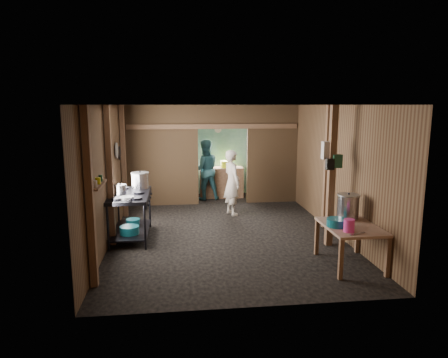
{
  "coord_description": "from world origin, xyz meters",
  "views": [
    {
      "loc": [
        -0.96,
        -8.31,
        2.6
      ],
      "look_at": [
        0.0,
        -0.2,
        1.1
      ],
      "focal_mm": 32.48,
      "sensor_mm": 36.0,
      "label": 1
    }
  ],
  "objects": [
    {
      "name": "floor",
      "position": [
        0.0,
        0.0,
        0.0
      ],
      "size": [
        4.5,
        7.0,
        0.0
      ],
      "primitive_type": "cube",
      "color": "black",
      "rests_on": "ground"
    },
    {
      "name": "ceiling",
      "position": [
        0.0,
        0.0,
        2.6
      ],
      "size": [
        4.5,
        7.0,
        0.0
      ],
      "primitive_type": "cube",
      "color": "#4D4B47",
      "rests_on": "ground"
    },
    {
      "name": "wall_back",
      "position": [
        0.0,
        3.5,
        1.3
      ],
      "size": [
        4.5,
        0.0,
        2.6
      ],
      "primitive_type": "cube",
      "color": "brown",
      "rests_on": "ground"
    },
    {
      "name": "wall_front",
      "position": [
        0.0,
        -3.5,
        1.3
      ],
      "size": [
        4.5,
        0.0,
        2.6
      ],
      "primitive_type": "cube",
      "color": "brown",
      "rests_on": "ground"
    },
    {
      "name": "wall_left",
      "position": [
        -2.25,
        0.0,
        1.3
      ],
      "size": [
        0.0,
        7.0,
        2.6
      ],
      "primitive_type": "cube",
      "color": "brown",
      "rests_on": "ground"
    },
    {
      "name": "wall_right",
      "position": [
        2.25,
        0.0,
        1.3
      ],
      "size": [
        0.0,
        7.0,
        2.6
      ],
      "primitive_type": "cube",
      "color": "brown",
      "rests_on": "ground"
    },
    {
      "name": "partition_left",
      "position": [
        -1.32,
        2.2,
        1.3
      ],
      "size": [
        1.85,
        0.1,
        2.6
      ],
      "primitive_type": "cube",
      "color": "#48331A",
      "rests_on": "floor"
    },
    {
      "name": "partition_right",
      "position": [
        1.57,
        2.2,
        1.3
      ],
      "size": [
        1.35,
        0.1,
        2.6
      ],
      "primitive_type": "cube",
      "color": "#48331A",
      "rests_on": "floor"
    },
    {
      "name": "partition_header",
      "position": [
        0.25,
        2.2,
        2.3
      ],
      "size": [
        1.3,
        0.1,
        0.6
      ],
      "primitive_type": "cube",
      "color": "#48331A",
      "rests_on": "wall_back"
    },
    {
      "name": "turquoise_panel",
      "position": [
        0.0,
        3.44,
        1.25
      ],
      "size": [
        4.4,
        0.06,
        2.5
      ],
      "primitive_type": "cube",
      "color": "#85BBB2",
      "rests_on": "wall_back"
    },
    {
      "name": "back_counter",
      "position": [
        0.3,
        2.95,
        0.42
      ],
      "size": [
        1.2,
        0.5,
        0.85
      ],
      "primitive_type": "cube",
      "color": "#956645",
      "rests_on": "floor"
    },
    {
      "name": "wall_clock",
      "position": [
        0.25,
        3.4,
        1.9
      ],
      "size": [
        0.2,
        0.03,
        0.2
      ],
      "primitive_type": "cylinder",
      "rotation": [
        1.57,
        0.0,
        0.0
      ],
      "color": "beige",
      "rests_on": "wall_back"
    },
    {
      "name": "post_left_a",
      "position": [
        -2.18,
        -2.6,
        1.3
      ],
      "size": [
        0.1,
        0.12,
        2.6
      ],
      "primitive_type": "cube",
      "color": "#956645",
      "rests_on": "floor"
    },
    {
      "name": "post_left_b",
      "position": [
        -2.18,
        -0.8,
        1.3
      ],
      "size": [
        0.1,
        0.12,
        2.6
      ],
      "primitive_type": "cube",
      "color": "#956645",
      "rests_on": "floor"
    },
    {
      "name": "post_left_c",
      "position": [
        -2.18,
        1.2,
        1.3
      ],
      "size": [
        0.1,
        0.12,
        2.6
      ],
      "primitive_type": "cube",
      "color": "#956645",
      "rests_on": "floor"
    },
    {
      "name": "post_right",
      "position": [
        2.18,
        -0.2,
        1.3
      ],
      "size": [
        0.1,
        0.12,
        2.6
      ],
      "primitive_type": "cube",
      "color": "#956645",
      "rests_on": "floor"
    },
    {
      "name": "post_free",
      "position": [
        1.85,
        -1.3,
        1.3
      ],
      "size": [
        0.12,
        0.12,
        2.6
      ],
      "primitive_type": "cube",
      "color": "#956645",
      "rests_on": "floor"
    },
    {
      "name": "cross_beam",
      "position": [
        0.0,
        2.15,
        2.05
      ],
      "size": [
        4.4,
        0.12,
        0.12
      ],
      "primitive_type": "cube",
      "color": "#956645",
      "rests_on": "wall_left"
    },
    {
      "name": "pan_lid_big",
      "position": [
        -2.21,
        0.4,
        1.65
      ],
      "size": [
        0.03,
        0.34,
        0.34
      ],
      "primitive_type": "cylinder",
      "rotation": [
        0.0,
        1.57,
        0.0
      ],
      "color": "#959698",
      "rests_on": "wall_left"
    },
    {
      "name": "pan_lid_small",
      "position": [
        -2.21,
        0.8,
        1.55
      ],
      "size": [
        0.03,
        0.3,
        0.3
      ],
      "primitive_type": "cylinder",
      "rotation": [
        0.0,
        1.57,
        0.0
      ],
      "color": "black",
      "rests_on": "wall_left"
    },
    {
      "name": "wall_shelf",
      "position": [
        -2.15,
        -2.1,
        1.4
      ],
      "size": [
        0.14,
        0.8,
        0.03
      ],
      "primitive_type": "cube",
      "color": "#956645",
      "rests_on": "wall_left"
    },
    {
      "name": "jar_white",
      "position": [
        -2.15,
        -2.35,
        1.47
      ],
      "size": [
        0.07,
        0.07,
        0.1
      ],
      "primitive_type": "cylinder",
      "color": "beige",
      "rests_on": "wall_shelf"
    },
    {
      "name": "jar_yellow",
      "position": [
        -2.15,
        -2.1,
        1.47
      ],
      "size": [
        0.08,
        0.08,
        0.1
      ],
      "primitive_type": "cylinder",
      "color": "#CAD413",
      "rests_on": "wall_shelf"
    },
    {
      "name": "jar_green",
      "position": [
        -2.15,
        -1.88,
        1.47
      ],
      "size": [
        0.06,
        0.06,
        0.1
      ],
      "primitive_type": "cylinder",
      "color": "#1A492F",
      "rests_on": "wall_shelf"
    },
    {
      "name": "bag_white",
      "position": [
        1.8,
        -1.22,
        1.78
      ],
      "size": [
        0.22,
        0.15,
        0.32
      ],
      "primitive_type": "cube",
      "color": "beige",
      "rests_on": "post_free"
    },
    {
      "name": "bag_green",
      "position": [
        1.92,
        -1.36,
        1.6
      ],
      "size": [
        0.16,
        0.12,
        0.24
      ],
      "primitive_type": "cube",
      "color": "#1A492F",
      "rests_on": "post_free"
    },
    {
      "name": "bag_black",
      "position": [
        1.78,
        -1.38,
        1.55
      ],
      "size": [
        0.14,
        0.1,
        0.2
      ],
      "primitive_type": "cube",
      "color": "black",
      "rests_on": "post_free"
    },
    {
      "name": "gas_range",
      "position": [
        -1.88,
        -0.47,
        0.45
      ],
      "size": [
        0.78,
        1.52,
        0.9
      ],
      "primitive_type": null,
      "color": "black",
      "rests_on": "floor"
    },
    {
      "name": "prep_table",
      "position": [
        1.83,
        -2.28,
        0.34
      ],
      "size": [
        0.83,
        1.14,
        0.67
      ],
      "primitive_type": null,
      "color": "tan",
      "rests_on": "floor"
    },
    {
      "name": "stove_pot_large",
      "position": [
        -1.71,
        -0.02,
        1.06
      ],
      "size": [
        0.48,
        0.48,
        0.36
      ],
      "primitive_type": null,
      "rotation": [
        0.0,
        0.0,
        -0.43
      ],
      "color": "#AFB0BC",
      "rests_on": "gas_range"
    },
    {
      "name": "stove_pot_med",
      "position": [
        -2.05,
        -0.5,
        0.99
      ],
      "size": [
        0.27,
        0.27,
        0.21
      ],
      "primitive_type": null,
      "rotation": [
        0.0,
        0.0,
        -0.11
      ],
      "color": "#AFB0BC",
      "rests_on": "gas_range"
    },
    {
      "name": "frying_pan",
      "position": [
        -1.88,
        -0.91,
        0.92
      ],
      "size": [
        0.39,
        0.54,
        0.06
      ],
      "primitive_type": null,
      "rotation": [
        0.0,
        0.0,
        -0.28
      ],
      "color": "#959698",
      "rests_on": "gas_range"
    },
    {
      "name": "blue_tub_front",
      "position": [
        -1.88,
        -0.75,
        0.25
      ],
      "size": [
        0.37,
        0.37,
        0.15
      ],
      "primitive_type": "cylinder",
      "color": "#126271",
      "rests_on": "gas_range"
    },
    {
      "name": "blue_tub_back",
      "position": [
        -1.88,
        -0.12,
        0.23
      ],
      "size": [
        0.28,
        0.28,
        0.11
      ],
      "primitive_type": "cylinder",
      "color": "#126271",
      "rests_on": "gas_range"
    },
    {
      "name": "stock_pot",
      "position": [
        1.94,
        -1.89,
        0.88
      ],
      "size": [
        0.45,
        0.45,
        0.45
      ],
      "primitive_type": null,
      "rotation": [
        0.0,
        0.0,
        0.19
      ],
      "color": "#AFB0BC",
      "rests_on": "prep_table"
    },
    {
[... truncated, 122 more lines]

